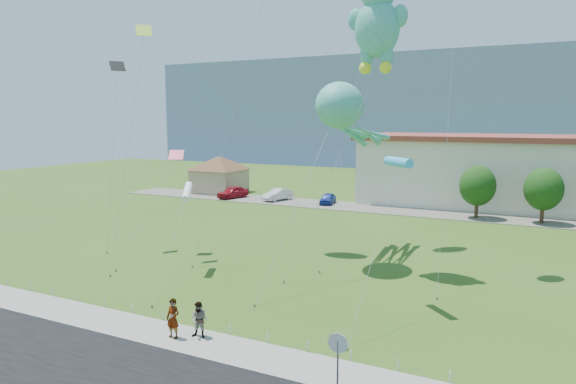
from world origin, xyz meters
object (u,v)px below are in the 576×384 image
at_px(stop_sign, 338,349).
at_px(teddy_bear_kite, 377,21).
at_px(pedestrian_right, 200,320).
at_px(pavilion, 219,171).
at_px(pedestrian_left, 173,318).
at_px(parked_car_blue, 328,199).
at_px(octopus_kite, 345,115).
at_px(parked_car_red, 233,192).
at_px(parked_car_silver, 278,195).

height_order(stop_sign, teddy_bear_kite, teddy_bear_kite).
height_order(pedestrian_right, teddy_bear_kite, teddy_bear_kite).
xyz_separation_m(pavilion, pedestrian_right, (26.03, -40.33, -2.09)).
bearing_deg(pedestrian_left, parked_car_blue, 100.45).
bearing_deg(pavilion, stop_sign, -51.56).
height_order(octopus_kite, teddy_bear_kite, teddy_bear_kite).
height_order(parked_car_red, octopus_kite, octopus_kite).
height_order(pedestrian_right, parked_car_blue, pedestrian_right).
relative_size(pedestrian_left, parked_car_silver, 0.43).
height_order(pedestrian_left, pedestrian_right, pedestrian_left).
xyz_separation_m(pavilion, parked_car_silver, (10.50, -2.75, -2.25)).
distance_m(pavilion, octopus_kite, 37.54).
bearing_deg(pavilion, teddy_bear_kite, -40.94).
relative_size(stop_sign, pedestrian_right, 1.49).
relative_size(parked_car_red, parked_car_blue, 1.21).
bearing_deg(stop_sign, teddy_bear_kite, 103.02).
height_order(parked_car_silver, octopus_kite, octopus_kite).
bearing_deg(parked_car_blue, pedestrian_left, -87.40).
bearing_deg(octopus_kite, stop_sign, -70.31).
bearing_deg(pedestrian_left, pavilion, 120.25).
distance_m(pavilion, pedestrian_left, 47.98).
bearing_deg(parked_car_blue, pedestrian_right, -85.71).
relative_size(pavilion, stop_sign, 3.68).
height_order(parked_car_silver, teddy_bear_kite, teddy_bear_kite).
relative_size(stop_sign, octopus_kite, 0.15).
relative_size(pavilion, parked_car_silver, 2.13).
height_order(pedestrian_left, parked_car_silver, pedestrian_left).
bearing_deg(stop_sign, pedestrian_left, 171.43).
height_order(pavilion, teddy_bear_kite, teddy_bear_kite).
bearing_deg(pedestrian_left, parked_car_silver, 109.63).
bearing_deg(pedestrian_right, parked_car_silver, 101.20).
bearing_deg(stop_sign, octopus_kite, 109.69).
xyz_separation_m(pavilion, octopus_kite, (27.25, -24.75, 7.31)).
relative_size(parked_car_red, teddy_bear_kite, 0.23).
bearing_deg(parked_car_silver, pedestrian_left, -53.43).
relative_size(stop_sign, parked_car_blue, 0.68).
bearing_deg(parked_car_silver, pavilion, -178.89).
bearing_deg(teddy_bear_kite, pavilion, 139.06).
distance_m(stop_sign, pedestrian_left, 8.66).
bearing_deg(parked_car_red, octopus_kite, -27.04).
height_order(parked_car_silver, parked_car_blue, parked_car_silver).
height_order(parked_car_blue, octopus_kite, octopus_kite).
distance_m(stop_sign, parked_car_silver, 45.69).
relative_size(pedestrian_left, teddy_bear_kite, 0.10).
bearing_deg(parked_car_blue, pavilion, 162.84).
bearing_deg(parked_car_red, teddy_bear_kite, -25.46).
height_order(pavilion, pedestrian_left, pavilion).
height_order(pavilion, parked_car_red, pavilion).
height_order(pedestrian_right, parked_car_red, pedestrian_right).
bearing_deg(parked_car_red, parked_car_blue, 21.26).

